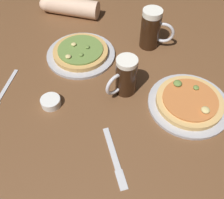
{
  "coord_description": "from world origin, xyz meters",
  "views": [
    {
      "loc": [
        -0.17,
        -0.53,
        0.7
      ],
      "look_at": [
        0.0,
        0.0,
        0.02
      ],
      "focal_mm": 41.37,
      "sensor_mm": 36.0,
      "label": 1
    }
  ],
  "objects_px": {
    "knife_right": "(114,157)",
    "beer_mug_amber": "(152,29)",
    "pizza_plate_near": "(189,102)",
    "ramekin_butter": "(51,102)",
    "fork_left": "(4,90)",
    "pizza_plate_far": "(81,53)",
    "beer_mug_dark": "(125,77)",
    "diner_arm": "(67,6)"
  },
  "relations": [
    {
      "from": "knife_right",
      "to": "beer_mug_amber",
      "type": "bearing_deg",
      "value": 56.44
    },
    {
      "from": "pizza_plate_near",
      "to": "ramekin_butter",
      "type": "height_order",
      "value": "pizza_plate_near"
    },
    {
      "from": "fork_left",
      "to": "knife_right",
      "type": "xyz_separation_m",
      "value": [
        0.3,
        -0.37,
        0.0
      ]
    },
    {
      "from": "beer_mug_amber",
      "to": "fork_left",
      "type": "xyz_separation_m",
      "value": [
        -0.6,
        -0.08,
        -0.08
      ]
    },
    {
      "from": "pizza_plate_far",
      "to": "beer_mug_amber",
      "type": "height_order",
      "value": "beer_mug_amber"
    },
    {
      "from": "beer_mug_dark",
      "to": "diner_arm",
      "type": "relative_size",
      "value": 0.54
    },
    {
      "from": "beer_mug_dark",
      "to": "diner_arm",
      "type": "height_order",
      "value": "beer_mug_dark"
    },
    {
      "from": "ramekin_butter",
      "to": "knife_right",
      "type": "height_order",
      "value": "ramekin_butter"
    },
    {
      "from": "pizza_plate_near",
      "to": "pizza_plate_far",
      "type": "bearing_deg",
      "value": 129.36
    },
    {
      "from": "beer_mug_dark",
      "to": "ramekin_butter",
      "type": "relative_size",
      "value": 2.16
    },
    {
      "from": "beer_mug_amber",
      "to": "fork_left",
      "type": "height_order",
      "value": "beer_mug_amber"
    },
    {
      "from": "pizza_plate_near",
      "to": "knife_right",
      "type": "relative_size",
      "value": 1.35
    },
    {
      "from": "beer_mug_dark",
      "to": "knife_right",
      "type": "xyz_separation_m",
      "value": [
        -0.11,
        -0.24,
        -0.07
      ]
    },
    {
      "from": "pizza_plate_far",
      "to": "fork_left",
      "type": "bearing_deg",
      "value": -161.46
    },
    {
      "from": "beer_mug_dark",
      "to": "beer_mug_amber",
      "type": "bearing_deg",
      "value": 48.68
    },
    {
      "from": "pizza_plate_near",
      "to": "fork_left",
      "type": "distance_m",
      "value": 0.66
    },
    {
      "from": "pizza_plate_far",
      "to": "beer_mug_dark",
      "type": "distance_m",
      "value": 0.26
    },
    {
      "from": "pizza_plate_near",
      "to": "beer_mug_amber",
      "type": "xyz_separation_m",
      "value": [
        -0.0,
        0.34,
        0.07
      ]
    },
    {
      "from": "beer_mug_dark",
      "to": "ramekin_butter",
      "type": "distance_m",
      "value": 0.27
    },
    {
      "from": "ramekin_butter",
      "to": "fork_left",
      "type": "relative_size",
      "value": 0.36
    },
    {
      "from": "pizza_plate_near",
      "to": "diner_arm",
      "type": "distance_m",
      "value": 0.73
    },
    {
      "from": "fork_left",
      "to": "pizza_plate_far",
      "type": "bearing_deg",
      "value": 18.54
    },
    {
      "from": "beer_mug_amber",
      "to": "diner_arm",
      "type": "height_order",
      "value": "beer_mug_amber"
    },
    {
      "from": "pizza_plate_near",
      "to": "diner_arm",
      "type": "bearing_deg",
      "value": 113.07
    },
    {
      "from": "beer_mug_amber",
      "to": "knife_right",
      "type": "distance_m",
      "value": 0.55
    },
    {
      "from": "beer_mug_amber",
      "to": "fork_left",
      "type": "distance_m",
      "value": 0.61
    },
    {
      "from": "pizza_plate_near",
      "to": "pizza_plate_far",
      "type": "xyz_separation_m",
      "value": [
        -0.3,
        0.36,
        -0.0
      ]
    },
    {
      "from": "ramekin_butter",
      "to": "knife_right",
      "type": "bearing_deg",
      "value": -60.08
    },
    {
      "from": "pizza_plate_near",
      "to": "diner_arm",
      "type": "xyz_separation_m",
      "value": [
        -0.29,
        0.67,
        0.03
      ]
    },
    {
      "from": "knife_right",
      "to": "beer_mug_dark",
      "type": "bearing_deg",
      "value": 64.59
    },
    {
      "from": "pizza_plate_far",
      "to": "knife_right",
      "type": "bearing_deg",
      "value": -90.91
    },
    {
      "from": "pizza_plate_far",
      "to": "fork_left",
      "type": "xyz_separation_m",
      "value": [
        -0.31,
        -0.1,
        -0.01
      ]
    },
    {
      "from": "ramekin_butter",
      "to": "pizza_plate_near",
      "type": "bearing_deg",
      "value": -17.75
    },
    {
      "from": "pizza_plate_near",
      "to": "diner_arm",
      "type": "height_order",
      "value": "diner_arm"
    },
    {
      "from": "beer_mug_dark",
      "to": "beer_mug_amber",
      "type": "height_order",
      "value": "beer_mug_amber"
    },
    {
      "from": "fork_left",
      "to": "diner_arm",
      "type": "height_order",
      "value": "diner_arm"
    },
    {
      "from": "pizza_plate_far",
      "to": "beer_mug_amber",
      "type": "distance_m",
      "value": 0.3
    },
    {
      "from": "knife_right",
      "to": "ramekin_butter",
      "type": "bearing_deg",
      "value": 119.92
    },
    {
      "from": "beer_mug_amber",
      "to": "pizza_plate_near",
      "type": "bearing_deg",
      "value": -89.35
    },
    {
      "from": "pizza_plate_far",
      "to": "beer_mug_amber",
      "type": "bearing_deg",
      "value": -4.15
    },
    {
      "from": "beer_mug_amber",
      "to": "ramekin_butter",
      "type": "relative_size",
      "value": 2.43
    },
    {
      "from": "fork_left",
      "to": "beer_mug_dark",
      "type": "bearing_deg",
      "value": -17.1
    }
  ]
}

